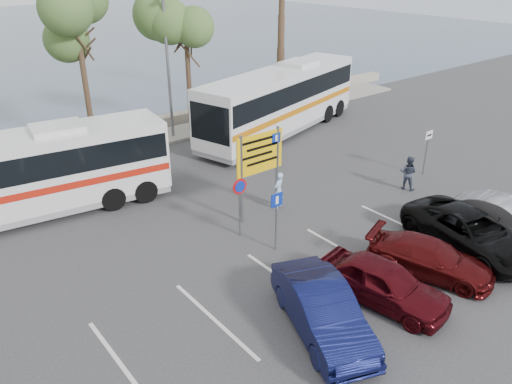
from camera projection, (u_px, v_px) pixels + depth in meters
ground at (294, 257)px, 17.57m from camera, size 120.00×120.00×0.00m
kerb_strip at (122, 146)px, 27.40m from camera, size 44.00×2.40×0.15m
seawall at (106, 133)px, 28.71m from camera, size 48.00×0.80×0.60m
tree_mid at (76, 23)px, 23.71m from camera, size 3.20×3.20×8.00m
tree_right at (186, 24)px, 27.30m from camera, size 3.20×3.20×7.40m
street_lamp_right at (168, 58)px, 26.79m from camera, size 0.45×1.15×8.01m
direction_sign at (260, 160)px, 19.33m from camera, size 2.20×0.12×3.60m
sign_no_stop at (240, 198)px, 18.23m from camera, size 0.60×0.08×2.35m
sign_parking at (276, 213)px, 17.38m from camera, size 0.50×0.07×2.25m
sign_taxi at (427, 147)px, 23.52m from camera, size 0.50×0.07×2.20m
lane_markings at (290, 282)px, 16.22m from camera, size 12.02×4.20×0.01m
coach_bus_left at (19, 180)px, 19.45m from camera, size 11.84×4.02×3.62m
coach_bus_right at (281, 103)px, 28.95m from camera, size 12.86×5.96×3.93m
car_blue at (322, 310)px, 13.82m from camera, size 3.02×4.67×1.45m
car_maroon at (430, 258)px, 16.42m from camera, size 2.92×4.41×1.19m
car_red at (384, 283)px, 15.03m from camera, size 2.33×4.25×1.37m
suv_black at (470, 232)px, 17.75m from camera, size 3.11×5.37×1.41m
car_silver_b at (504, 214)px, 19.14m from camera, size 1.64×3.80×1.22m
pedestrian_near at (278, 191)px, 20.60m from camera, size 0.69×0.59×1.61m
pedestrian_far at (408, 173)px, 22.32m from camera, size 0.83×0.93×1.57m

